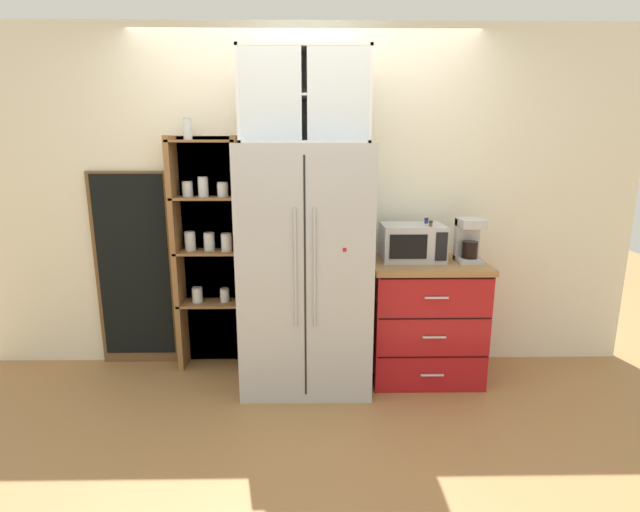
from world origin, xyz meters
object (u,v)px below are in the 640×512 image
at_px(mug_cream, 430,257).
at_px(bottle_cobalt, 425,240).
at_px(mug_charcoal, 427,254).
at_px(bottle_amber, 430,244).
at_px(microwave, 412,242).
at_px(coffee_maker, 469,240).
at_px(refrigerator, 306,268).
at_px(chalkboard_menu, 135,270).

height_order(mug_cream, bottle_cobalt, bottle_cobalt).
distance_m(mug_charcoal, bottle_amber, 0.10).
bearing_deg(mug_cream, microwave, 134.42).
distance_m(coffee_maker, mug_cream, 0.32).
xyz_separation_m(refrigerator, chalkboard_menu, (-1.33, 0.32, -0.09)).
relative_size(mug_cream, bottle_amber, 0.37).
bearing_deg(coffee_maker, microwave, 173.94).
bearing_deg(bottle_amber, mug_charcoal, 88.18).
xyz_separation_m(refrigerator, bottle_amber, (0.88, 0.03, 0.16)).
relative_size(bottle_cobalt, chalkboard_menu, 0.20).
bearing_deg(mug_charcoal, bottle_cobalt, 91.38).
distance_m(refrigerator, mug_cream, 0.88).
xyz_separation_m(coffee_maker, mug_charcoal, (-0.29, 0.01, -0.11)).
distance_m(microwave, bottle_amber, 0.14).
bearing_deg(refrigerator, chalkboard_menu, 166.34).
relative_size(coffee_maker, bottle_amber, 1.04).
relative_size(refrigerator, chalkboard_menu, 1.13).
xyz_separation_m(bottle_amber, bottle_cobalt, (0.00, 0.13, 0.00)).
bearing_deg(microwave, mug_charcoal, -15.37).
relative_size(mug_charcoal, bottle_amber, 0.39).
relative_size(coffee_maker, bottle_cobalt, 1.03).
distance_m(mug_cream, chalkboard_menu, 2.23).
height_order(mug_cream, chalkboard_menu, chalkboard_menu).
height_order(coffee_maker, chalkboard_menu, chalkboard_menu).
height_order(refrigerator, bottle_amber, refrigerator).
distance_m(mug_charcoal, mug_cream, 0.08).
distance_m(refrigerator, bottle_amber, 0.89).
height_order(bottle_cobalt, chalkboard_menu, chalkboard_menu).
relative_size(microwave, chalkboard_menu, 0.29).
xyz_separation_m(refrigerator, bottle_cobalt, (0.88, 0.15, 0.16)).
xyz_separation_m(coffee_maker, mug_cream, (-0.29, -0.07, -0.11)).
xyz_separation_m(microwave, mug_charcoal, (0.11, -0.03, -0.08)).
xyz_separation_m(mug_charcoal, bottle_cobalt, (-0.00, 0.07, 0.09)).
bearing_deg(coffee_maker, chalkboard_menu, 174.17).
height_order(mug_cream, bottle_amber, bottle_amber).
relative_size(refrigerator, bottle_cobalt, 5.67).
bearing_deg(chalkboard_menu, bottle_cobalt, -4.40).
bearing_deg(microwave, bottle_cobalt, 21.98).
height_order(refrigerator, chalkboard_menu, refrigerator).
height_order(refrigerator, mug_charcoal, refrigerator).
relative_size(coffee_maker, chalkboard_menu, 0.20).
bearing_deg(refrigerator, bottle_cobalt, 9.93).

